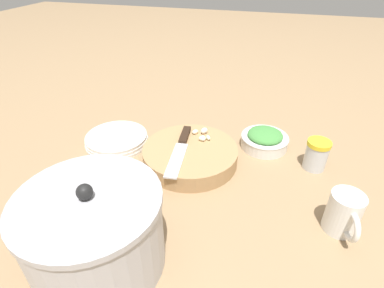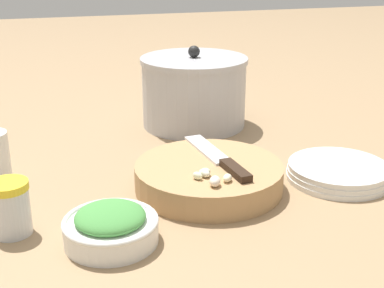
% 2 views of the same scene
% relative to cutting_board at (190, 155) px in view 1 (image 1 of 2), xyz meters
% --- Properties ---
extents(ground_plane, '(5.00, 5.00, 0.00)m').
position_rel_cutting_board_xyz_m(ground_plane, '(-0.06, 0.03, -0.02)').
color(ground_plane, '#997A56').
extents(cutting_board, '(0.27, 0.27, 0.05)m').
position_rel_cutting_board_xyz_m(cutting_board, '(0.00, 0.00, 0.00)').
color(cutting_board, tan).
rests_on(cutting_board, ground_plane).
extents(chef_knife, '(0.05, 0.24, 0.01)m').
position_rel_cutting_board_xyz_m(chef_knife, '(0.02, 0.01, 0.03)').
color(chef_knife, black).
rests_on(chef_knife, cutting_board).
extents(garlic_cloves, '(0.07, 0.07, 0.02)m').
position_rel_cutting_board_xyz_m(garlic_cloves, '(-0.02, -0.07, 0.03)').
color(garlic_cloves, silver).
rests_on(garlic_cloves, cutting_board).
extents(herb_bowl, '(0.14, 0.14, 0.06)m').
position_rel_cutting_board_xyz_m(herb_bowl, '(-0.20, -0.14, 0.00)').
color(herb_bowl, silver).
rests_on(herb_bowl, ground_plane).
extents(spice_jar, '(0.06, 0.06, 0.09)m').
position_rel_cutting_board_xyz_m(spice_jar, '(-0.34, -0.07, 0.02)').
color(spice_jar, silver).
rests_on(spice_jar, ground_plane).
extents(coffee_mug, '(0.07, 0.11, 0.10)m').
position_rel_cutting_board_xyz_m(coffee_mug, '(-0.38, 0.15, 0.02)').
color(coffee_mug, silver).
rests_on(coffee_mug, ground_plane).
extents(plate_stack, '(0.19, 0.19, 0.03)m').
position_rel_cutting_board_xyz_m(plate_stack, '(0.25, -0.03, -0.01)').
color(plate_stack, silver).
rests_on(plate_stack, ground_plane).
extents(stock_pot, '(0.26, 0.26, 0.20)m').
position_rel_cutting_board_xyz_m(stock_pot, '(0.08, 0.36, 0.06)').
color(stock_pot, '#B2B2B7').
rests_on(stock_pot, ground_plane).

